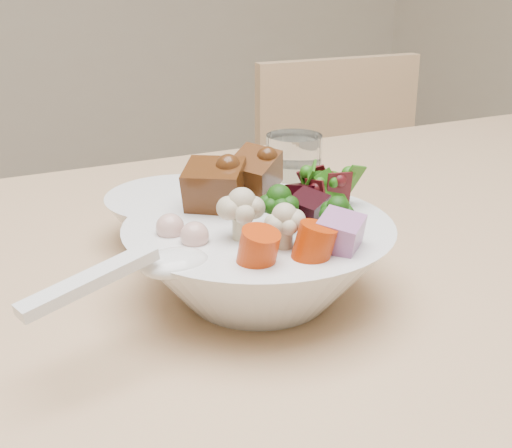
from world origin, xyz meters
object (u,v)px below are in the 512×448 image
water_glass (293,185)px  side_bowl (179,218)px  chair_far (358,235)px  food_bowl (260,255)px

water_glass → side_bowl: 0.14m
chair_far → food_bowl: food_bowl is taller
water_glass → chair_far: bearing=48.0°
side_bowl → chair_far: bearing=40.7°
chair_far → side_bowl: bearing=-134.4°
chair_far → side_bowl: chair_far is taller
food_bowl → chair_far: bearing=48.4°
chair_far → water_glass: (-0.53, -0.59, 0.37)m
water_glass → side_bowl: size_ratio=0.68×
food_bowl → water_glass: bearing=50.0°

